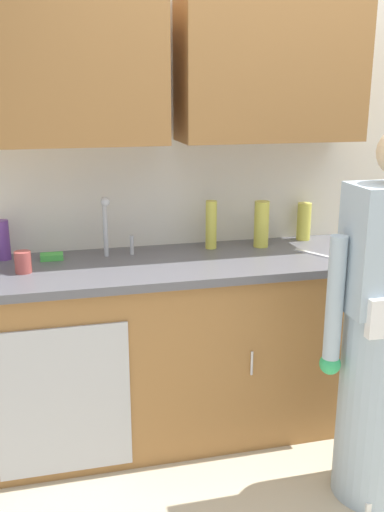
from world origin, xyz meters
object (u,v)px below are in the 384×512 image
at_px(knife_on_counter, 314,254).
at_px(sponge, 52,257).
at_px(bottle_water_short, 261,224).
at_px(person_at_sink, 383,351).
at_px(bottle_soap, 211,225).
at_px(bottle_dish_liquid, 3,240).
at_px(cup_by_sink, 23,262).
at_px(sink, 118,266).
at_px(bottle_water_tall, 304,221).

bearing_deg(knife_on_counter, sponge, 49.70).
bearing_deg(knife_on_counter, bottle_water_short, 15.02).
relative_size(person_at_sink, bottle_soap, 6.36).
xyz_separation_m(bottle_dish_liquid, knife_on_counter, (1.53, -0.28, -0.10)).
distance_m(bottle_dish_liquid, bottle_soap, 1.05).
bearing_deg(cup_by_sink, person_at_sink, -24.58).
height_order(sink, person_at_sink, person_at_sink).
bearing_deg(bottle_soap, sponge, -178.65).
bearing_deg(person_at_sink, bottle_soap, 120.50).
bearing_deg(bottle_soap, cup_by_sink, -167.88).
relative_size(bottle_dish_liquid, knife_on_counter, 0.82).
distance_m(sink, bottle_dish_liquid, 0.58).
distance_m(bottle_soap, knife_on_counter, 0.55).
height_order(person_at_sink, bottle_water_tall, person_at_sink).
bearing_deg(bottle_soap, person_at_sink, -59.50).
bearing_deg(sink, bottle_water_tall, 11.72).
distance_m(sink, person_at_sink, 1.27).
distance_m(person_at_sink, sponge, 1.61).
bearing_deg(cup_by_sink, bottle_dish_liquid, 112.55).
bearing_deg(bottle_water_tall, cup_by_sink, -170.15).
bearing_deg(knife_on_counter, person_at_sink, 151.99).
bearing_deg(sponge, knife_on_counter, -9.48).
relative_size(bottle_water_short, sponge, 2.23).
xyz_separation_m(bottle_soap, sponge, (-0.82, -0.02, -0.11)).
bearing_deg(sink, person_at_sink, -34.58).
height_order(person_at_sink, bottle_water_short, person_at_sink).
bearing_deg(bottle_soap, bottle_water_tall, 5.88).
bearing_deg(bottle_dish_liquid, knife_on_counter, -10.23).
bearing_deg(cup_by_sink, bottle_water_short, 8.15).
distance_m(sink, sponge, 0.34).
relative_size(sink, bottle_soap, 1.96).
relative_size(bottle_dish_liquid, bottle_soap, 0.78).
relative_size(knife_on_counter, sponge, 2.18).
bearing_deg(bottle_water_tall, sponge, -176.83).
bearing_deg(bottle_dish_liquid, sink, -20.81).
distance_m(bottle_water_tall, bottle_soap, 0.55).
relative_size(bottle_dish_liquid, sponge, 1.80).
distance_m(cup_by_sink, knife_on_counter, 1.43).
bearing_deg(bottle_water_short, bottle_dish_liquid, 177.03).
relative_size(sink, bottle_water_tall, 2.42).
bearing_deg(bottle_water_tall, person_at_sink, -92.30).
relative_size(cup_by_sink, knife_on_counter, 0.42).
height_order(knife_on_counter, sponge, sponge).
relative_size(bottle_soap, sponge, 2.31).
distance_m(bottle_water_short, sponge, 1.10).
bearing_deg(bottle_water_tall, bottle_soap, -174.12).
height_order(bottle_water_tall, bottle_soap, bottle_soap).
bearing_deg(sponge, bottle_dish_liquid, 165.59).
xyz_separation_m(bottle_water_short, bottle_water_tall, (0.28, 0.09, -0.02)).
distance_m(bottle_dish_liquid, sponge, 0.25).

